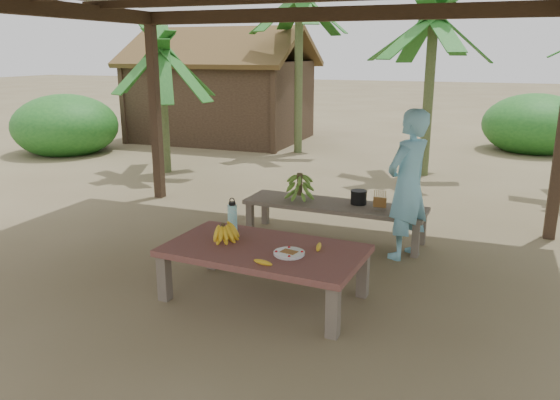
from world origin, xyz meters
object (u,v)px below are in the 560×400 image
at_px(work_table, 264,254).
at_px(cooking_pot, 359,198).
at_px(woman, 408,185).
at_px(water_flask, 232,217).
at_px(plate, 289,253).
at_px(bench, 334,208).
at_px(ripe_banana_bunch, 223,231).

bearing_deg(work_table, cooking_pot, 81.27).
bearing_deg(woman, water_flask, -23.22).
xyz_separation_m(water_flask, woman, (1.54, 1.21, 0.18)).
distance_m(plate, cooking_pot, 2.05).
distance_m(bench, ripe_banana_bunch, 1.90).
relative_size(bench, woman, 1.34).
relative_size(work_table, bench, 0.84).
height_order(bench, water_flask, water_flask).
bearing_deg(cooking_pot, work_table, -102.75).
relative_size(bench, ripe_banana_bunch, 7.41).
xyz_separation_m(work_table, cooking_pot, (0.44, 1.94, 0.10)).
bearing_deg(ripe_banana_bunch, woman, 44.73).
distance_m(water_flask, woman, 1.96).
distance_m(bench, cooking_pot, 0.32).
bearing_deg(cooking_pot, bench, -163.29).
bearing_deg(plate, ripe_banana_bunch, 167.34).
bearing_deg(woman, cooking_pot, -93.48).
height_order(plate, woman, woman).
height_order(cooking_pot, woman, woman).
bearing_deg(bench, plate, -83.85).
xyz_separation_m(work_table, water_flask, (-0.48, 0.34, 0.21)).
height_order(bench, plate, plate).
relative_size(work_table, water_flask, 5.44).
bearing_deg(ripe_banana_bunch, water_flask, 96.42).
bearing_deg(work_table, plate, -16.63).
height_order(plate, cooking_pot, cooking_pot).
relative_size(bench, water_flask, 6.49).
bearing_deg(cooking_pot, ripe_banana_bunch, -115.20).
xyz_separation_m(plate, cooking_pot, (0.16, 2.04, 0.01)).
relative_size(work_table, cooking_pot, 9.80).
height_order(bench, ripe_banana_bunch, ripe_banana_bunch).
relative_size(water_flask, woman, 0.21).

